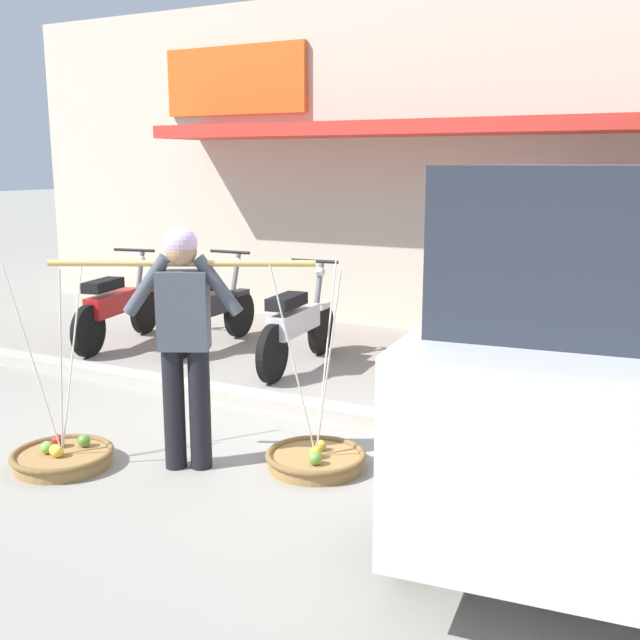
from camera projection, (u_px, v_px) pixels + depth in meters
name	position (u px, v px, depth m)	size (l,w,h in m)	color
ground_plane	(234.00, 432.00, 6.08)	(90.00, 90.00, 0.00)	gray
sidewalk_curb	(279.00, 402.00, 6.68)	(20.00, 0.24, 0.10)	#AEA89C
fruit_vendor	(184.00, 332.00, 5.19)	(1.62, 0.85, 1.70)	black
fruit_basket_left_side	(62.00, 456.00, 5.39)	(0.71, 0.71, 1.45)	#9E7542
fruit_basket_right_side	(316.00, 458.00, 5.36)	(0.71, 0.71, 1.45)	#9E7542
motorcycle_nearest_shop	(116.00, 307.00, 8.90)	(0.57, 1.80, 1.09)	black
motorcycle_second_in_row	(209.00, 310.00, 8.75)	(0.54, 1.82, 1.09)	black
motorcycle_third_in_row	(297.00, 326.00, 7.89)	(0.54, 1.82, 1.09)	black
parked_truck	(628.00, 319.00, 4.87)	(2.52, 4.96, 2.10)	silver
storefront_building	(495.00, 163.00, 11.38)	(13.00, 6.00, 4.20)	beige
wooden_crate	(496.00, 363.00, 7.54)	(0.44, 0.36, 0.32)	olive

